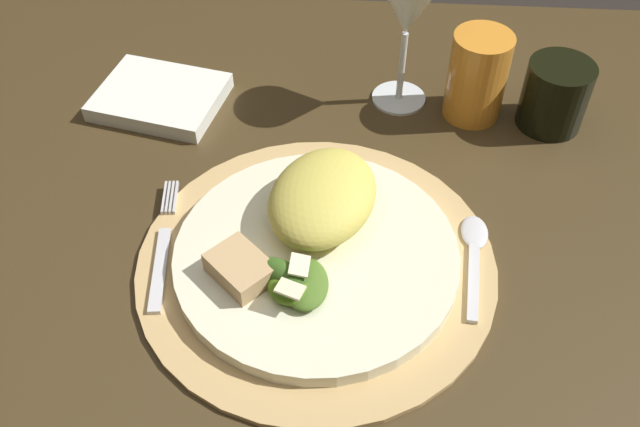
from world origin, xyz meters
TOP-DOWN VIEW (x-y plane):
  - dining_table at (0.00, 0.00)m, footprint 1.13×0.81m
  - placemat at (-0.05, -0.09)m, footprint 0.35×0.35m
  - dinner_plate at (-0.05, -0.09)m, footprint 0.27×0.27m
  - pasta_serving at (-0.05, -0.04)m, footprint 0.14×0.16m
  - salad_greens at (-0.07, -0.13)m, footprint 0.07×0.07m
  - bread_piece at (-0.12, -0.12)m, footprint 0.07×0.07m
  - fork at (-0.20, -0.08)m, footprint 0.03×0.17m
  - spoon at (0.10, -0.06)m, footprint 0.03×0.13m
  - napkin at (-0.26, 0.15)m, footprint 0.17×0.14m
  - wine_glass at (0.03, 0.18)m, footprint 0.08×0.08m
  - amber_tumbler at (0.12, 0.16)m, footprint 0.07×0.07m
  - dark_tumbler at (0.20, 0.15)m, footprint 0.08×0.08m

SIDE VIEW (x-z plane):
  - dining_table at x=0.00m, z-range 0.23..0.99m
  - placemat at x=-0.05m, z-range 0.76..0.76m
  - spoon at x=0.10m, z-range 0.76..0.77m
  - fork at x=-0.20m, z-range 0.76..0.77m
  - napkin at x=-0.26m, z-range 0.76..0.78m
  - dinner_plate at x=-0.05m, z-range 0.76..0.78m
  - salad_greens at x=-0.07m, z-range 0.78..0.80m
  - bread_piece at x=-0.12m, z-range 0.78..0.80m
  - dark_tumbler at x=0.20m, z-range 0.76..0.84m
  - pasta_serving at x=-0.05m, z-range 0.78..0.83m
  - amber_tumbler at x=0.12m, z-range 0.76..0.86m
  - wine_glass at x=0.03m, z-range 0.80..0.97m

